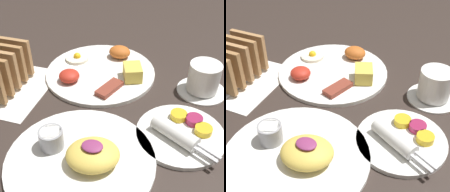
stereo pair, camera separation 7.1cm
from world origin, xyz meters
TOP-DOWN VIEW (x-y plane):
  - ground_plane at (0.00, 0.00)m, footprint 3.00×3.00m
  - napkin_flat at (-0.23, 0.04)m, footprint 0.22×0.22m
  - plate_breakfast at (-0.01, 0.17)m, footprint 0.29×0.29m
  - plate_condiments at (0.22, -0.00)m, footprint 0.18×0.18m
  - plate_foreground at (0.05, -0.12)m, footprint 0.29×0.29m
  - toast_rack at (-0.23, 0.04)m, footprint 0.10×0.18m
  - coffee_cup at (0.25, 0.17)m, footprint 0.12×0.12m

SIDE VIEW (x-z plane):
  - ground_plane at x=0.00m, z-range 0.00..0.00m
  - napkin_flat at x=-0.23m, z-range 0.00..0.00m
  - plate_breakfast at x=-0.01m, z-range -0.01..0.03m
  - plate_condiments at x=0.22m, z-range -0.01..0.03m
  - plate_foreground at x=0.05m, z-range -0.01..0.04m
  - coffee_cup at x=0.25m, z-range 0.00..0.08m
  - toast_rack at x=-0.23m, z-range 0.00..0.10m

